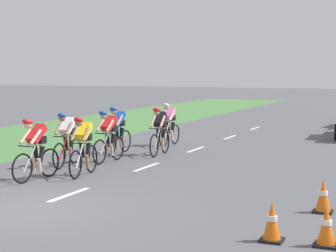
# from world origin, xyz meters

# --- Properties ---
(ground_plane) EXTENTS (160.00, 160.00, 0.00)m
(ground_plane) POSITION_xyz_m (0.00, 0.00, 0.00)
(ground_plane) COLOR #56565B
(grass_verge) EXTENTS (7.00, 60.00, 0.01)m
(grass_verge) POSITION_xyz_m (-7.60, 14.00, 0.00)
(grass_verge) COLOR #4C7F42
(grass_verge) RESTS_ON ground
(lane_markings_centre) EXTENTS (0.14, 21.60, 0.01)m
(lane_markings_centre) POSITION_xyz_m (0.00, 7.52, 0.00)
(lane_markings_centre) COLOR white
(lane_markings_centre) RESTS_ON ground
(cyclist_lead) EXTENTS (0.45, 1.72, 1.56)m
(cyclist_lead) POSITION_xyz_m (-1.66, 2.67, 0.79)
(cyclist_lead) COLOR black
(cyclist_lead) RESTS_ON ground
(cyclist_second) EXTENTS (0.45, 1.72, 1.56)m
(cyclist_second) POSITION_xyz_m (-0.90, 3.65, 0.79)
(cyclist_second) COLOR black
(cyclist_second) RESTS_ON ground
(cyclist_third) EXTENTS (0.45, 1.72, 1.56)m
(cyclist_third) POSITION_xyz_m (-2.07, 4.73, 0.79)
(cyclist_third) COLOR black
(cyclist_third) RESTS_ON ground
(cyclist_fourth) EXTENTS (0.43, 1.72, 1.56)m
(cyclist_fourth) POSITION_xyz_m (-1.39, 5.89, 0.79)
(cyclist_fourth) COLOR black
(cyclist_fourth) RESTS_ON ground
(cyclist_fifth) EXTENTS (0.43, 1.72, 1.56)m
(cyclist_fifth) POSITION_xyz_m (-0.58, 7.78, 0.79)
(cyclist_fifth) COLOR black
(cyclist_fifth) RESTS_ON ground
(cyclist_sixth) EXTENTS (0.42, 1.72, 1.56)m
(cyclist_sixth) POSITION_xyz_m (-1.96, 7.58, 0.79)
(cyclist_sixth) COLOR black
(cyclist_sixth) RESTS_ON ground
(cyclist_seventh) EXTENTS (0.42, 1.72, 1.56)m
(cyclist_seventh) POSITION_xyz_m (-1.23, 10.13, 0.79)
(cyclist_seventh) COLOR black
(cyclist_seventh) RESTS_ON ground
(traffic_cone_near) EXTENTS (0.36, 0.36, 0.64)m
(traffic_cone_near) POSITION_xyz_m (5.29, 1.98, 0.31)
(traffic_cone_near) COLOR black
(traffic_cone_near) RESTS_ON ground
(traffic_cone_mid) EXTENTS (0.36, 0.36, 0.64)m
(traffic_cone_mid) POSITION_xyz_m (5.65, -0.22, 0.31)
(traffic_cone_mid) COLOR black
(traffic_cone_mid) RESTS_ON ground
(traffic_cone_far) EXTENTS (0.36, 0.36, 0.64)m
(traffic_cone_far) POSITION_xyz_m (4.83, -0.28, 0.31)
(traffic_cone_far) COLOR black
(traffic_cone_far) RESTS_ON ground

